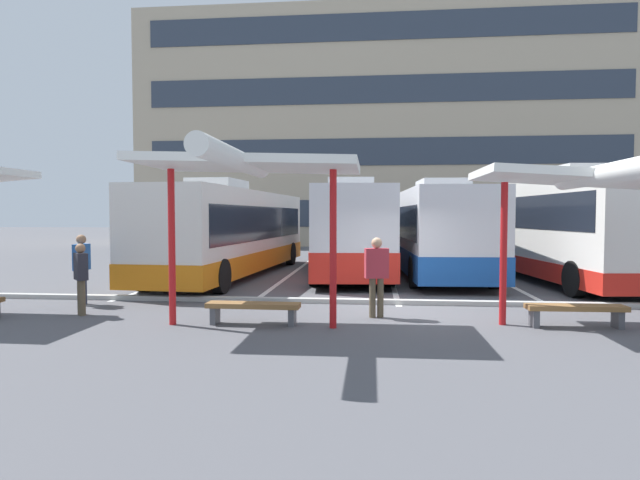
% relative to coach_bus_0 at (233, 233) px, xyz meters
% --- Properties ---
extents(ground_plane, '(160.00, 160.00, 0.00)m').
position_rel_coach_bus_0_xyz_m(ground_plane, '(5.81, -6.46, -1.59)').
color(ground_plane, '#515156').
extents(terminal_building, '(36.10, 13.11, 19.97)m').
position_rel_coach_bus_0_xyz_m(terminal_building, '(5.84, 24.61, 7.03)').
color(terminal_building, tan).
rests_on(terminal_building, ground).
extents(coach_bus_0, '(3.41, 12.37, 3.45)m').
position_rel_coach_bus_0_xyz_m(coach_bus_0, '(0.00, 0.00, 0.00)').
color(coach_bus_0, silver).
rests_on(coach_bus_0, ground).
extents(coach_bus_1, '(3.38, 10.26, 3.51)m').
position_rel_coach_bus_0_xyz_m(coach_bus_1, '(4.25, 0.81, 0.01)').
color(coach_bus_1, silver).
rests_on(coach_bus_1, ground).
extents(coach_bus_2, '(3.11, 10.32, 3.45)m').
position_rel_coach_bus_0_xyz_m(coach_bus_2, '(7.48, 0.65, -0.01)').
color(coach_bus_2, silver).
rests_on(coach_bus_2, ground).
extents(coach_bus_3, '(3.62, 10.89, 3.77)m').
position_rel_coach_bus_0_xyz_m(coach_bus_3, '(11.42, -0.44, 0.20)').
color(coach_bus_3, silver).
rests_on(coach_bus_3, ground).
extents(lane_stripe_0, '(0.16, 14.00, 0.01)m').
position_rel_coach_bus_0_xyz_m(lane_stripe_0, '(-1.61, 0.79, -1.59)').
color(lane_stripe_0, white).
rests_on(lane_stripe_0, ground).
extents(lane_stripe_1, '(0.16, 14.00, 0.01)m').
position_rel_coach_bus_0_xyz_m(lane_stripe_1, '(2.10, 0.79, -1.59)').
color(lane_stripe_1, white).
rests_on(lane_stripe_1, ground).
extents(lane_stripe_2, '(0.16, 14.00, 0.01)m').
position_rel_coach_bus_0_xyz_m(lane_stripe_2, '(5.81, 0.79, -1.59)').
color(lane_stripe_2, white).
rests_on(lane_stripe_2, ground).
extents(lane_stripe_3, '(0.16, 14.00, 0.01)m').
position_rel_coach_bus_0_xyz_m(lane_stripe_3, '(9.52, 0.79, -1.59)').
color(lane_stripe_3, white).
rests_on(lane_stripe_3, ground).
extents(lane_stripe_4, '(0.16, 14.00, 0.01)m').
position_rel_coach_bus_0_xyz_m(lane_stripe_4, '(13.23, 0.79, -1.59)').
color(lane_stripe_4, white).
rests_on(lane_stripe_4, ground).
extents(waiting_shelter_1, '(4.29, 4.54, 3.40)m').
position_rel_coach_bus_0_xyz_m(waiting_shelter_1, '(2.74, -9.06, 1.57)').
color(waiting_shelter_1, red).
rests_on(waiting_shelter_1, ground).
extents(bench_2, '(1.92, 0.46, 0.45)m').
position_rel_coach_bus_0_xyz_m(bench_2, '(2.74, -8.65, -1.25)').
color(bench_2, brown).
rests_on(bench_2, ground).
extents(waiting_shelter_2, '(3.78, 4.31, 3.18)m').
position_rel_coach_bus_0_xyz_m(waiting_shelter_2, '(9.19, -8.40, 1.30)').
color(waiting_shelter_2, red).
rests_on(waiting_shelter_2, ground).
extents(bench_3, '(1.93, 0.47, 0.45)m').
position_rel_coach_bus_0_xyz_m(bench_3, '(9.19, -8.28, -1.25)').
color(bench_3, brown).
rests_on(bench_3, ground).
extents(platform_kerb, '(44.00, 0.24, 0.12)m').
position_rel_coach_bus_0_xyz_m(platform_kerb, '(5.81, -5.87, -1.53)').
color(platform_kerb, '#ADADA8').
rests_on(platform_kerb, ground).
extents(waiting_passenger_0, '(0.47, 0.49, 1.61)m').
position_rel_coach_bus_0_xyz_m(waiting_passenger_0, '(-1.33, -8.00, -0.67)').
color(waiting_passenger_0, brown).
rests_on(waiting_passenger_0, ground).
extents(waiting_passenger_1, '(0.54, 0.32, 1.75)m').
position_rel_coach_bus_0_xyz_m(waiting_passenger_1, '(5.24, -7.63, -0.57)').
color(waiting_passenger_1, brown).
rests_on(waiting_passenger_1, ground).
extents(waiting_passenger_3, '(0.24, 0.51, 1.75)m').
position_rel_coach_bus_0_xyz_m(waiting_passenger_3, '(-2.06, -6.70, -0.57)').
color(waiting_passenger_3, '#33384C').
rests_on(waiting_passenger_3, ground).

